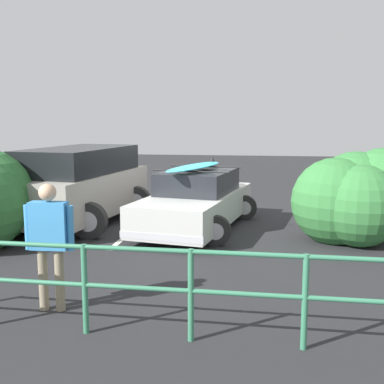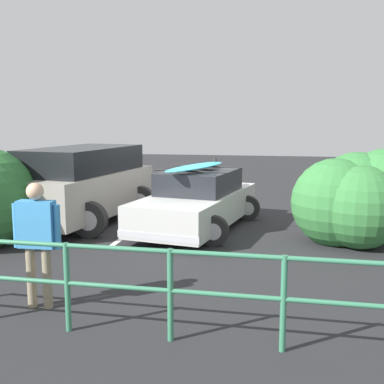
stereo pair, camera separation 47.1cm
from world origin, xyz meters
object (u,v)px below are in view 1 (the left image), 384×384
Objects in this scene: sedan_car at (196,201)px; bush_near_left at (355,198)px; suv_car at (80,185)px; person_bystander at (49,235)px.

bush_near_left is at bearing 168.35° from sedan_car.
suv_car reaches higher than person_bystander.
bush_near_left is at bearing 172.83° from suv_car.
bush_near_left is (-3.42, 0.70, 0.27)m from sedan_car.
sedan_car is at bearing 178.36° from suv_car.
person_bystander is at bearing 43.22° from bush_near_left.
sedan_car is 2.67× the size of person_bystander.
bush_near_left reaches higher than suv_car.
sedan_car is at bearing -103.85° from person_bystander.
suv_car is at bearing -1.64° from sedan_car.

